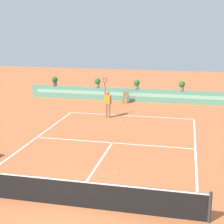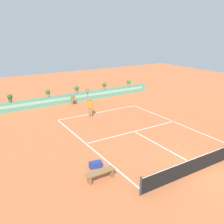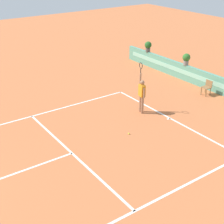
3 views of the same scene
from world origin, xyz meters
name	(u,v)px [view 2 (image 2 of 3)]	position (x,y,z in m)	size (l,w,h in m)	color
ground_plane	(137,133)	(0.00, 6.00, 0.00)	(60.00, 60.00, 0.00)	#C66B3D
court_lines	(132,130)	(0.00, 6.72, 0.00)	(8.32, 11.94, 0.01)	white
net	(204,161)	(0.00, 0.00, 0.51)	(8.92, 0.10, 1.00)	#333333
back_wall_barrier	(79,97)	(0.00, 16.39, 0.50)	(18.00, 0.21, 1.00)	#599E84
ball_kid_chair	(74,100)	(-0.99, 15.66, 0.48)	(0.44, 0.44, 0.85)	olive
bench_courtside	(100,174)	(-5.39, 2.11, 0.38)	(1.60, 0.44, 0.51)	olive
gear_bag	(96,165)	(-5.02, 3.33, 0.18)	(0.70, 0.36, 0.36)	navy
tennis_player	(90,106)	(-1.35, 11.14, 1.05)	(0.61, 0.28, 2.58)	#9E7051
tennis_ball_near_baseline	(115,120)	(0.10, 9.26, 0.03)	(0.07, 0.07, 0.07)	#CCE033
tennis_ball_mid_court	(178,145)	(1.00, 2.85, 0.03)	(0.07, 0.07, 0.07)	#CCE033
potted_plant_centre	(77,89)	(-0.26, 16.39, 1.41)	(0.48, 0.48, 0.72)	gray
potted_plant_left	(48,93)	(-3.41, 16.39, 1.41)	(0.48, 0.48, 0.72)	gray
potted_plant_far_right	(129,82)	(6.56, 16.39, 1.41)	(0.48, 0.48, 0.72)	gray
potted_plant_right	(104,85)	(3.18, 16.39, 1.41)	(0.48, 0.48, 0.72)	gray
potted_plant_far_left	(10,98)	(-7.03, 16.39, 1.41)	(0.48, 0.48, 0.72)	#514C47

